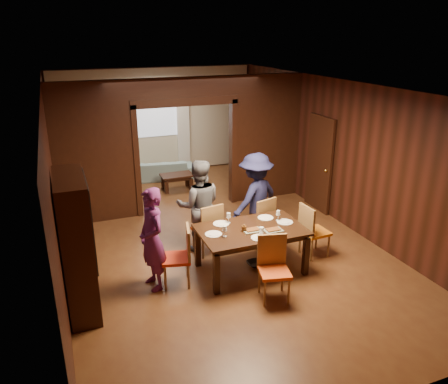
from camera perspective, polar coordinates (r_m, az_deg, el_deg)
name	(u,v)px	position (r m, az deg, el deg)	size (l,w,h in m)	color
floor	(212,236)	(8.62, -1.59, -5.78)	(9.00, 9.00, 0.00)	#562C18
ceiling	(210,85)	(7.79, -1.80, 13.75)	(5.50, 9.00, 0.02)	silver
room_walls	(182,140)	(9.80, -5.45, 6.76)	(5.52, 9.01, 2.90)	black
person_purple	(152,239)	(6.74, -9.37, -6.13)	(0.60, 0.39, 1.63)	#62215E
person_grey	(199,206)	(7.82, -3.29, -1.80)	(0.82, 0.64, 1.70)	#57585F
person_navy	(256,198)	(8.16, 4.14, -0.79)	(1.11, 0.64, 1.72)	#17183A
sofa	(161,170)	(11.96, -8.18, 2.90)	(1.73, 0.68, 0.50)	#82A5AA
serving_bowl	(257,223)	(7.25, 4.29, -4.12)	(0.29, 0.29, 0.07)	black
dining_table	(251,249)	(7.32, 3.52, -7.50)	(1.72, 1.07, 0.76)	black
coffee_table	(177,182)	(11.09, -6.15, 1.32)	(0.80, 0.50, 0.40)	black
chair_left	(176,256)	(6.91, -6.30, -8.36)	(0.44, 0.44, 0.97)	red
chair_right	(315,230)	(7.89, 11.81, -4.91)	(0.44, 0.44, 0.97)	orange
chair_far_l	(207,228)	(7.82, -2.26, -4.69)	(0.44, 0.44, 0.97)	#EA5A16
chair_far_r	(259,221)	(8.12, 4.54, -3.77)	(0.44, 0.44, 0.97)	orange
chair_near	(274,270)	(6.56, 6.60, -10.08)	(0.44, 0.44, 0.97)	#E24E15
hutch	(77,245)	(6.42, -18.69, -6.57)	(0.40, 1.20, 2.00)	black
door_right	(319,164)	(9.81, 12.35, 3.63)	(0.06, 0.90, 2.10)	black
window_far	(156,113)	(12.19, -8.91, 10.21)	(1.20, 0.03, 1.30)	silver
curtain_left	(130,131)	(12.10, -12.23, 7.75)	(0.35, 0.06, 2.40)	white
curtain_right	(183,127)	(12.42, -5.35, 8.43)	(0.35, 0.06, 2.40)	white
plate_left	(214,234)	(6.94, -1.38, -5.53)	(0.27, 0.27, 0.01)	white
plate_far_l	(221,224)	(7.30, -0.38, -4.16)	(0.27, 0.27, 0.01)	white
plate_far_r	(265,218)	(7.56, 5.44, -3.36)	(0.27, 0.27, 0.01)	white
plate_right	(285,222)	(7.43, 7.95, -3.90)	(0.27, 0.27, 0.01)	silver
plate_near	(260,238)	(6.84, 4.66, -5.99)	(0.27, 0.27, 0.01)	white
platter_a	(252,230)	(7.06, 3.72, -4.96)	(0.30, 0.20, 0.04)	gray
platter_b	(273,230)	(7.10, 6.44, -4.93)	(0.30, 0.20, 0.04)	gray
wineglass_left	(225,231)	(6.83, 0.08, -5.16)	(0.08, 0.08, 0.18)	white
wineglass_far	(229,218)	(7.31, 0.60, -3.41)	(0.08, 0.08, 0.18)	silver
wineglass_right	(278,216)	(7.45, 7.08, -3.07)	(0.08, 0.08, 0.18)	silver
tumbler	(261,231)	(6.90, 4.90, -5.15)	(0.07, 0.07, 0.14)	silver
condiment_jar	(244,228)	(7.03, 2.63, -4.71)	(0.08, 0.08, 0.11)	#502E12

